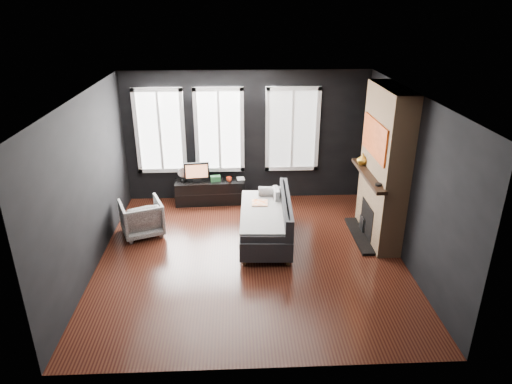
{
  "coord_description": "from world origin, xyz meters",
  "views": [
    {
      "loc": [
        -0.22,
        -6.59,
        4.01
      ],
      "look_at": [
        0.1,
        0.3,
        1.05
      ],
      "focal_mm": 32.0,
      "sensor_mm": 36.0,
      "label": 1
    }
  ],
  "objects_px": {
    "armchair": "(141,216)",
    "mantel_vase": "(363,159)",
    "media_console": "(210,191)",
    "mug": "(229,179)",
    "monitor": "(197,171)",
    "book": "(237,175)",
    "sofa": "(265,218)"
  },
  "relations": [
    {
      "from": "mug",
      "to": "mantel_vase",
      "type": "xyz_separation_m",
      "value": [
        2.42,
        -1.14,
        0.78
      ]
    },
    {
      "from": "sofa",
      "to": "mantel_vase",
      "type": "distance_m",
      "value": 2.05
    },
    {
      "from": "armchair",
      "to": "mantel_vase",
      "type": "relative_size",
      "value": 3.4
    },
    {
      "from": "sofa",
      "to": "book",
      "type": "distance_m",
      "value": 1.77
    },
    {
      "from": "book",
      "to": "media_console",
      "type": "bearing_deg",
      "value": -175.18
    },
    {
      "from": "armchair",
      "to": "mug",
      "type": "relative_size",
      "value": 6.37
    },
    {
      "from": "sofa",
      "to": "mug",
      "type": "relative_size",
      "value": 16.93
    },
    {
      "from": "armchair",
      "to": "media_console",
      "type": "height_order",
      "value": "armchair"
    },
    {
      "from": "media_console",
      "to": "mantel_vase",
      "type": "height_order",
      "value": "mantel_vase"
    },
    {
      "from": "mug",
      "to": "book",
      "type": "height_order",
      "value": "book"
    },
    {
      "from": "mantel_vase",
      "to": "monitor",
      "type": "bearing_deg",
      "value": 159.4
    },
    {
      "from": "sofa",
      "to": "book",
      "type": "xyz_separation_m",
      "value": [
        -0.48,
        1.69,
        0.19
      ]
    },
    {
      "from": "monitor",
      "to": "book",
      "type": "height_order",
      "value": "monitor"
    },
    {
      "from": "book",
      "to": "mantel_vase",
      "type": "relative_size",
      "value": 0.98
    },
    {
      "from": "media_console",
      "to": "mug",
      "type": "xyz_separation_m",
      "value": [
        0.4,
        -0.05,
        0.3
      ]
    },
    {
      "from": "mug",
      "to": "sofa",
      "type": "bearing_deg",
      "value": -67.73
    },
    {
      "from": "sofa",
      "to": "armchair",
      "type": "height_order",
      "value": "sofa"
    },
    {
      "from": "sofa",
      "to": "book",
      "type": "relative_size",
      "value": 9.2
    },
    {
      "from": "armchair",
      "to": "sofa",
      "type": "bearing_deg",
      "value": 150.82
    },
    {
      "from": "media_console",
      "to": "sofa",
      "type": "bearing_deg",
      "value": -60.2
    },
    {
      "from": "sofa",
      "to": "book",
      "type": "height_order",
      "value": "sofa"
    },
    {
      "from": "media_console",
      "to": "mug",
      "type": "relative_size",
      "value": 12.71
    },
    {
      "from": "monitor",
      "to": "mug",
      "type": "xyz_separation_m",
      "value": [
        0.66,
        -0.02,
        -0.17
      ]
    },
    {
      "from": "armchair",
      "to": "media_console",
      "type": "bearing_deg",
      "value": -152.72
    },
    {
      "from": "sofa",
      "to": "media_console",
      "type": "distance_m",
      "value": 1.96
    },
    {
      "from": "media_console",
      "to": "armchair",
      "type": "bearing_deg",
      "value": -134.16
    },
    {
      "from": "book",
      "to": "mantel_vase",
      "type": "height_order",
      "value": "mantel_vase"
    },
    {
      "from": "mantel_vase",
      "to": "book",
      "type": "bearing_deg",
      "value": 151.23
    },
    {
      "from": "armchair",
      "to": "media_console",
      "type": "xyz_separation_m",
      "value": [
        1.17,
        1.34,
        -0.11
      ]
    },
    {
      "from": "monitor",
      "to": "mantel_vase",
      "type": "distance_m",
      "value": 3.35
    },
    {
      "from": "media_console",
      "to": "mug",
      "type": "distance_m",
      "value": 0.51
    },
    {
      "from": "mug",
      "to": "mantel_vase",
      "type": "relative_size",
      "value": 0.53
    }
  ]
}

